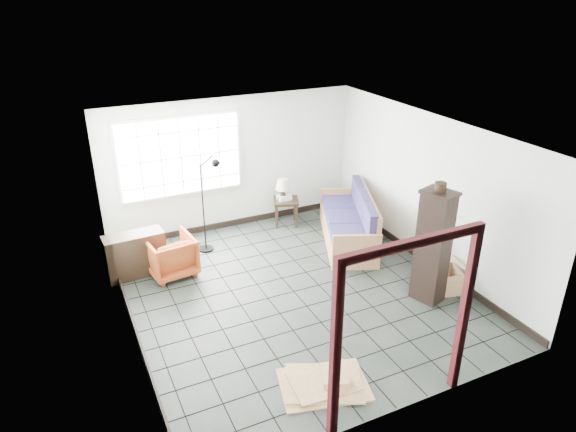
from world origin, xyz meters
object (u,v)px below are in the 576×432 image
armchair (171,254)px  tall_shelf (433,246)px  futon_sofa (351,224)px  side_table (286,204)px

armchair → tall_shelf: tall_shelf is taller
futon_sofa → tall_shelf: bearing=-65.4°
futon_sofa → side_table: 1.46m
side_table → tall_shelf: tall_shelf is taller
futon_sofa → armchair: size_ratio=3.09×
tall_shelf → armchair: bearing=126.6°
futon_sofa → side_table: bearing=145.9°
futon_sofa → tall_shelf: (0.05, -2.17, 0.56)m
futon_sofa → tall_shelf: tall_shelf is taller
futon_sofa → side_table: (-0.78, 1.22, 0.09)m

